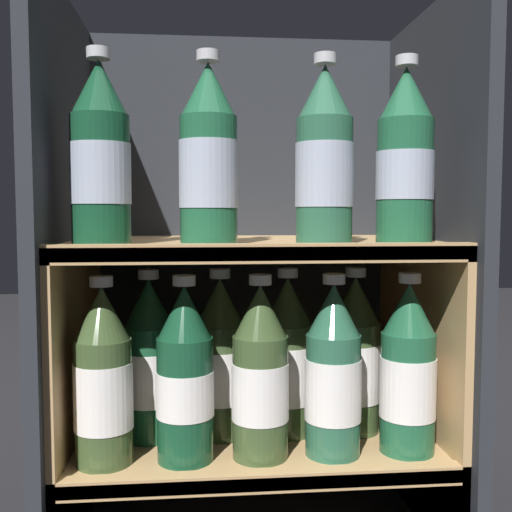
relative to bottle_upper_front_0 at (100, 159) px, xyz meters
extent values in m
cube|color=#23262B|center=(0.21, 0.32, -0.16)|extent=(0.60, 0.02, 0.82)
cube|color=#23262B|center=(-0.07, 0.12, -0.16)|extent=(0.02, 0.42, 0.82)
cube|color=#23262B|center=(0.50, 0.12, -0.16)|extent=(0.02, 0.42, 0.82)
cube|color=tan|center=(0.21, 0.12, -0.42)|extent=(0.56, 0.38, 0.02)
cube|color=tan|center=(0.21, -0.06, -0.42)|extent=(0.56, 0.02, 0.03)
cube|color=tan|center=(-0.06, 0.12, -0.50)|extent=(0.01, 0.38, 0.14)
cube|color=tan|center=(0.49, 0.12, -0.50)|extent=(0.01, 0.38, 0.14)
cube|color=tan|center=(0.21, 0.12, -0.12)|extent=(0.56, 0.38, 0.02)
cube|color=tan|center=(0.21, -0.06, -0.12)|extent=(0.56, 0.02, 0.03)
cube|color=tan|center=(-0.06, 0.12, -0.35)|extent=(0.01, 0.38, 0.44)
cube|color=tan|center=(0.49, 0.12, -0.35)|extent=(0.01, 0.38, 0.44)
cylinder|color=#144228|center=(0.00, 0.00, -0.03)|extent=(0.08, 0.08, 0.17)
cylinder|color=#9EA8BC|center=(0.00, 0.00, -0.02)|extent=(0.08, 0.08, 0.08)
cone|color=#144228|center=(0.00, 0.00, 0.09)|extent=(0.07, 0.07, 0.07)
cylinder|color=#B7B7BC|center=(0.00, 0.00, 0.14)|extent=(0.03, 0.03, 0.01)
cylinder|color=#1E5638|center=(0.14, 0.00, -0.03)|extent=(0.08, 0.08, 0.17)
cylinder|color=#9EA8BC|center=(0.14, 0.00, -0.02)|extent=(0.08, 0.08, 0.09)
cone|color=#1E5638|center=(0.14, 0.00, 0.09)|extent=(0.07, 0.07, 0.07)
cylinder|color=#B7B7BC|center=(0.14, 0.00, 0.14)|extent=(0.03, 0.03, 0.01)
cylinder|color=#285B42|center=(0.30, 0.00, -0.03)|extent=(0.08, 0.08, 0.17)
cylinder|color=#9EA8BC|center=(0.30, 0.00, -0.02)|extent=(0.08, 0.08, 0.09)
cone|color=#285B42|center=(0.30, 0.00, 0.09)|extent=(0.07, 0.07, 0.07)
cylinder|color=#B7B7BC|center=(0.30, 0.00, 0.14)|extent=(0.03, 0.03, 0.01)
cylinder|color=#1E5638|center=(0.42, 0.00, -0.03)|extent=(0.08, 0.08, 0.17)
cylinder|color=#9EA8BC|center=(0.42, 0.00, -0.02)|extent=(0.08, 0.08, 0.07)
cone|color=#1E5638|center=(0.42, 0.00, 0.09)|extent=(0.07, 0.07, 0.07)
cylinder|color=#B7B7BC|center=(0.42, 0.00, 0.14)|extent=(0.03, 0.03, 0.01)
cylinder|color=#384C28|center=(0.00, 0.00, -0.33)|extent=(0.08, 0.08, 0.17)
cylinder|color=white|center=(0.00, 0.00, -0.32)|extent=(0.08, 0.08, 0.09)
cone|color=#384C28|center=(0.00, 0.00, -0.21)|extent=(0.07, 0.07, 0.07)
cylinder|color=#B7B7BC|center=(0.00, 0.00, -0.16)|extent=(0.03, 0.03, 0.01)
cylinder|color=#144228|center=(0.11, 0.00, -0.33)|extent=(0.08, 0.08, 0.17)
cylinder|color=white|center=(0.11, 0.00, -0.32)|extent=(0.08, 0.08, 0.06)
cone|color=#144228|center=(0.11, 0.00, -0.21)|extent=(0.07, 0.07, 0.07)
cylinder|color=#B7B7BC|center=(0.11, 0.00, -0.16)|extent=(0.03, 0.03, 0.01)
cylinder|color=#384C28|center=(0.21, 0.00, -0.33)|extent=(0.08, 0.08, 0.17)
cylinder|color=white|center=(0.21, 0.00, -0.32)|extent=(0.08, 0.08, 0.08)
cone|color=#384C28|center=(0.21, 0.00, -0.21)|extent=(0.07, 0.07, 0.07)
cylinder|color=#B7B7BC|center=(0.21, 0.00, -0.16)|extent=(0.03, 0.03, 0.01)
cylinder|color=#285B42|center=(0.32, 0.00, -0.33)|extent=(0.08, 0.08, 0.17)
cylinder|color=white|center=(0.32, 0.00, -0.32)|extent=(0.08, 0.08, 0.09)
cone|color=#285B42|center=(0.32, 0.00, -0.21)|extent=(0.07, 0.07, 0.07)
cylinder|color=#B7B7BC|center=(0.32, 0.00, -0.16)|extent=(0.03, 0.03, 0.01)
cylinder|color=#1E5638|center=(0.43, 0.00, -0.33)|extent=(0.08, 0.08, 0.17)
cylinder|color=white|center=(0.43, 0.00, -0.32)|extent=(0.08, 0.08, 0.09)
cone|color=#1E5638|center=(0.43, 0.00, -0.21)|extent=(0.07, 0.07, 0.07)
cylinder|color=#B7B7BC|center=(0.43, 0.00, -0.16)|extent=(0.03, 0.03, 0.01)
cylinder|color=#194C2D|center=(0.05, 0.09, -0.33)|extent=(0.08, 0.08, 0.17)
cylinder|color=white|center=(0.05, 0.09, -0.32)|extent=(0.08, 0.08, 0.08)
cone|color=#194C2D|center=(0.05, 0.09, -0.21)|extent=(0.07, 0.07, 0.07)
cylinder|color=#B7B7BC|center=(0.05, 0.09, -0.16)|extent=(0.03, 0.03, 0.01)
cylinder|color=#384C28|center=(0.16, 0.09, -0.33)|extent=(0.08, 0.08, 0.17)
cylinder|color=white|center=(0.16, 0.09, -0.32)|extent=(0.08, 0.08, 0.08)
cone|color=#384C28|center=(0.16, 0.09, -0.21)|extent=(0.07, 0.07, 0.07)
cylinder|color=#B7B7BC|center=(0.16, 0.09, -0.16)|extent=(0.03, 0.03, 0.01)
cylinder|color=#384C28|center=(0.27, 0.09, -0.33)|extent=(0.08, 0.08, 0.17)
cylinder|color=white|center=(0.27, 0.09, -0.32)|extent=(0.08, 0.08, 0.09)
cone|color=#384C28|center=(0.27, 0.09, -0.21)|extent=(0.07, 0.07, 0.07)
cylinder|color=#B7B7BC|center=(0.27, 0.09, -0.16)|extent=(0.03, 0.03, 0.01)
cylinder|color=#384C28|center=(0.37, 0.09, -0.33)|extent=(0.08, 0.08, 0.17)
cylinder|color=white|center=(0.37, 0.09, -0.32)|extent=(0.08, 0.08, 0.09)
cone|color=#384C28|center=(0.37, 0.09, -0.21)|extent=(0.07, 0.07, 0.07)
cylinder|color=#B7B7BC|center=(0.37, 0.09, -0.16)|extent=(0.03, 0.03, 0.01)
camera|label=1|loc=(0.13, -0.82, -0.07)|focal=42.00mm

